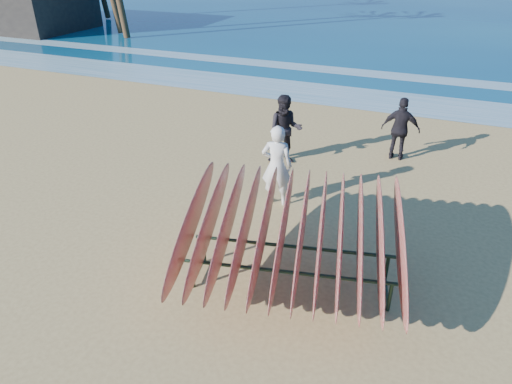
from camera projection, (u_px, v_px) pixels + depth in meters
ground at (238, 262)px, 7.70m from camera, size 120.00×120.00×0.00m
foam_near at (357, 98)px, 15.80m from camera, size 160.00×160.00×0.00m
foam_far at (374, 74)px, 18.64m from camera, size 160.00×160.00×0.00m
surfboard_rack at (292, 233)px, 6.74m from camera, size 3.72×3.55×1.63m
person_white at (277, 166)px, 9.05m from camera, size 0.68×0.51×1.69m
person_dark_a at (285, 130)px, 10.81m from camera, size 0.97×0.85×1.67m
person_dark_b at (400, 129)px, 11.02m from camera, size 0.91×0.38×1.55m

